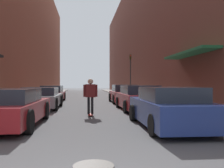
# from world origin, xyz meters

# --- Properties ---
(ground) EXTENTS (116.39, 116.39, 0.00)m
(ground) POSITION_xyz_m (0.00, 21.16, 0.00)
(ground) COLOR #515154
(curb_strip_left) EXTENTS (1.80, 52.91, 0.12)m
(curb_strip_left) POSITION_xyz_m (-4.57, 26.45, 0.06)
(curb_strip_left) COLOR gray
(curb_strip_left) RESTS_ON ground
(curb_strip_right) EXTENTS (1.80, 52.91, 0.12)m
(curb_strip_right) POSITION_xyz_m (4.57, 26.45, 0.06)
(curb_strip_right) COLOR gray
(curb_strip_right) RESTS_ON ground
(building_row_left) EXTENTS (4.90, 52.91, 15.97)m
(building_row_left) POSITION_xyz_m (-7.46, 26.45, 7.99)
(building_row_left) COLOR brown
(building_row_left) RESTS_ON ground
(building_row_right) EXTENTS (4.90, 52.91, 14.32)m
(building_row_right) POSITION_xyz_m (7.46, 26.45, 7.16)
(building_row_right) COLOR brown
(building_row_right) RESTS_ON ground
(parked_car_left_0) EXTENTS (2.06, 4.78, 1.23)m
(parked_car_left_0) POSITION_xyz_m (-2.58, 5.79, 0.61)
(parked_car_left_0) COLOR maroon
(parked_car_left_0) RESTS_ON ground
(parked_car_left_1) EXTENTS (2.04, 4.43, 1.20)m
(parked_car_left_1) POSITION_xyz_m (-2.52, 11.65, 0.59)
(parked_car_left_1) COLOR gray
(parked_car_left_1) RESTS_ON ground
(parked_car_left_2) EXTENTS (1.85, 4.21, 1.26)m
(parked_car_left_2) POSITION_xyz_m (-2.66, 17.47, 0.60)
(parked_car_left_2) COLOR maroon
(parked_car_left_2) RESTS_ON ground
(parked_car_right_0) EXTENTS (1.93, 4.61, 1.29)m
(parked_car_right_0) POSITION_xyz_m (2.55, 5.06, 0.62)
(parked_car_right_0) COLOR navy
(parked_car_right_0) RESTS_ON ground
(parked_car_right_1) EXTENTS (2.02, 4.51, 1.31)m
(parked_car_right_1) POSITION_xyz_m (2.73, 10.28, 0.64)
(parked_car_right_1) COLOR maroon
(parked_car_right_1) RESTS_ON ground
(parked_car_right_2) EXTENTS (1.87, 4.27, 1.33)m
(parked_car_right_2) POSITION_xyz_m (2.72, 15.43, 0.64)
(parked_car_right_2) COLOR maroon
(parked_car_right_2) RESTS_ON ground
(skateboarder) EXTENTS (0.61, 0.78, 1.61)m
(skateboarder) POSITION_xyz_m (0.13, 8.20, 0.99)
(skateboarder) COLOR #B2231E
(skateboarder) RESTS_ON ground
(manhole_cover) EXTENTS (0.70, 0.70, 0.02)m
(manhole_cover) POSITION_xyz_m (0.02, 1.51, 0.01)
(manhole_cover) COLOR #332D28
(manhole_cover) RESTS_ON ground
(traffic_light) EXTENTS (0.16, 0.22, 3.93)m
(traffic_light) POSITION_xyz_m (4.02, 19.63, 2.52)
(traffic_light) COLOR #2D2D2D
(traffic_light) RESTS_ON curb_strip_right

